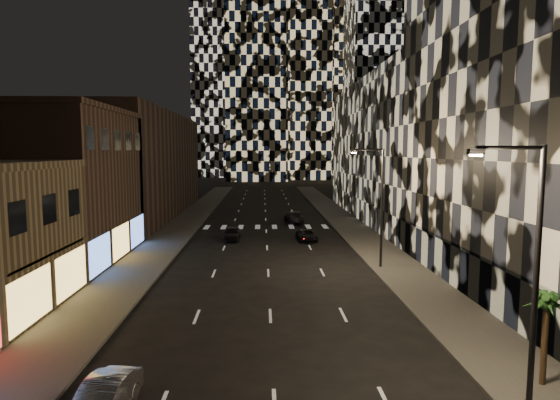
{
  "coord_description": "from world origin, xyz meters",
  "views": [
    {
      "loc": [
        -0.39,
        -4.69,
        8.95
      ],
      "look_at": [
        0.65,
        23.33,
        6.0
      ],
      "focal_mm": 30.0,
      "sensor_mm": 36.0,
      "label": 1
    }
  ],
  "objects": [
    {
      "name": "midrise_filler_right",
      "position": [
        20.0,
        57.0,
        9.0
      ],
      "size": [
        16.0,
        40.0,
        18.0
      ],
      "primitive_type": "cube",
      "color": "#232326",
      "rests_on": "ground"
    },
    {
      "name": "palm_tree",
      "position": [
        10.19,
        11.83,
        3.11
      ],
      "size": [
        1.8,
        1.83,
        3.58
      ],
      "color": "#47331E",
      "rests_on": "sidewalk_right"
    },
    {
      "name": "midrise_base",
      "position": [
        12.3,
        24.5,
        1.5
      ],
      "size": [
        0.6,
        25.0,
        3.0
      ],
      "primitive_type": "cube",
      "color": "#383838",
      "rests_on": "ground"
    },
    {
      "name": "tower_right_mid",
      "position": [
        35.0,
        135.0,
        50.0
      ],
      "size": [
        20.0,
        20.0,
        100.0
      ],
      "primitive_type": "cube",
      "color": "black",
      "rests_on": "ground"
    },
    {
      "name": "curb_left",
      "position": [
        -7.9,
        50.0,
        0.07
      ],
      "size": [
        0.2,
        120.0,
        0.15
      ],
      "primitive_type": "cube",
      "color": "#4C4C47",
      "rests_on": "ground"
    },
    {
      "name": "car_silver_parked",
      "position": [
        -5.8,
        10.46,
        0.63
      ],
      "size": [
        1.82,
        3.99,
        1.27
      ],
      "primitive_type": "imported",
      "rotation": [
        0.0,
        0.0,
        -0.13
      ],
      "color": "gray",
      "rests_on": "ground"
    },
    {
      "name": "car_dark_oncoming",
      "position": [
        3.5,
        53.14,
        0.73
      ],
      "size": [
        2.34,
        5.17,
        1.47
      ],
      "primitive_type": "imported",
      "rotation": [
        0.0,
        0.0,
        3.2
      ],
      "color": "black",
      "rests_on": "ground"
    },
    {
      "name": "sidewalk_left",
      "position": [
        -10.0,
        50.0,
        0.07
      ],
      "size": [
        4.0,
        120.0,
        0.15
      ],
      "primitive_type": "cube",
      "color": "#47443F",
      "rests_on": "ground"
    },
    {
      "name": "tower_left_back",
      "position": [
        -12.0,
        165.0,
        60.0
      ],
      "size": [
        24.0,
        24.0,
        120.0
      ],
      "primitive_type": "cube",
      "color": "black",
      "rests_on": "ground"
    },
    {
      "name": "tower_center_low",
      "position": [
        -2.0,
        140.0,
        47.5
      ],
      "size": [
        18.0,
        18.0,
        95.0
      ],
      "primitive_type": "cube",
      "color": "black",
      "rests_on": "ground"
    },
    {
      "name": "curb_right",
      "position": [
        7.9,
        50.0,
        0.07
      ],
      "size": [
        0.2,
        120.0,
        0.15
      ],
      "primitive_type": "cube",
      "color": "#4C4C47",
      "rests_on": "ground"
    },
    {
      "name": "sidewalk_right",
      "position": [
        10.0,
        50.0,
        0.07
      ],
      "size": [
        4.0,
        120.0,
        0.15
      ],
      "primitive_type": "cube",
      "color": "#47443F",
      "rests_on": "ground"
    },
    {
      "name": "car_dark_rightlane",
      "position": [
        4.0,
        41.27,
        0.54
      ],
      "size": [
        2.12,
        4.03,
        1.08
      ],
      "primitive_type": "imported",
      "rotation": [
        0.0,
        0.0,
        0.08
      ],
      "color": "black",
      "rests_on": "ground"
    },
    {
      "name": "retail_brown",
      "position": [
        -17.0,
        33.5,
        6.0
      ],
      "size": [
        10.0,
        15.0,
        12.0
      ],
      "primitive_type": "cube",
      "color": "#4B352A",
      "rests_on": "ground"
    },
    {
      "name": "streetlight_far",
      "position": [
        8.35,
        30.0,
        5.35
      ],
      "size": [
        2.55,
        0.25,
        9.0
      ],
      "color": "black",
      "rests_on": "sidewalk_right"
    },
    {
      "name": "retail_filler_left",
      "position": [
        -17.0,
        60.0,
        7.0
      ],
      "size": [
        10.0,
        40.0,
        14.0
      ],
      "primitive_type": "cube",
      "color": "#4B352A",
      "rests_on": "ground"
    },
    {
      "name": "streetlight_near",
      "position": [
        8.35,
        10.0,
        5.35
      ],
      "size": [
        2.55,
        0.25,
        9.0
      ],
      "color": "black",
      "rests_on": "sidewalk_right"
    },
    {
      "name": "car_dark_midlane",
      "position": [
        -3.5,
        42.04,
        0.66
      ],
      "size": [
        1.74,
        3.94,
        1.32
      ],
      "primitive_type": "imported",
      "rotation": [
        0.0,
        0.0,
        -0.05
      ],
      "color": "black",
      "rests_on": "ground"
    }
  ]
}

